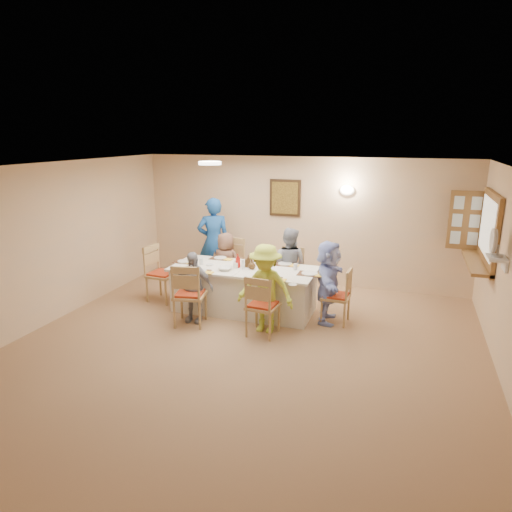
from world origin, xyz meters
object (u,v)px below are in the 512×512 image
(chair_front_left, at_px, (190,294))
(caregiver, at_px, (214,242))
(dining_table, at_px, (244,289))
(diner_back_left, at_px, (226,264))
(chair_left_end, at_px, (162,273))
(condiment_ketchup, at_px, (238,261))
(serving_hatch, at_px, (489,230))
(chair_front_right, at_px, (263,305))
(chair_back_right, at_px, (290,274))
(desk_fan, at_px, (496,246))
(diner_back_right, at_px, (289,265))
(diner_front_left, at_px, (193,287))
(chair_back_left, at_px, (228,266))
(diner_front_right, at_px, (265,289))
(diner_right_end, at_px, (328,282))
(chair_right_end, at_px, (336,295))

(chair_front_left, relative_size, caregiver, 0.58)
(dining_table, height_order, diner_back_left, diner_back_left)
(dining_table, distance_m, chair_left_end, 1.56)
(dining_table, relative_size, caregiver, 1.38)
(diner_back_left, xyz_separation_m, condiment_ketchup, (0.51, -0.70, 0.29))
(chair_left_end, bearing_deg, caregiver, -18.33)
(dining_table, bearing_deg, caregiver, 132.40)
(serving_hatch, bearing_deg, chair_front_right, -153.46)
(chair_back_right, distance_m, condiment_ketchup, 1.15)
(desk_fan, height_order, diner_back_right, desk_fan)
(serving_hatch, relative_size, dining_table, 0.62)
(serving_hatch, height_order, diner_back_left, serving_hatch)
(chair_left_end, distance_m, condiment_ketchup, 1.50)
(dining_table, height_order, chair_front_right, chair_front_right)
(chair_front_left, bearing_deg, chair_left_end, -51.69)
(desk_fan, xyz_separation_m, diner_front_left, (-4.20, -0.09, -0.98))
(chair_back_left, height_order, diner_back_left, diner_back_left)
(desk_fan, distance_m, chair_back_left, 4.55)
(chair_back_left, bearing_deg, diner_front_right, -39.02)
(chair_front_left, xyz_separation_m, caregiver, (-0.45, 1.95, 0.36))
(serving_hatch, xyz_separation_m, chair_back_left, (-4.31, 0.04, -0.99))
(chair_back_right, height_order, diner_front_right, diner_front_right)
(chair_front_right, distance_m, caregiver, 2.59)
(dining_table, height_order, caregiver, caregiver)
(chair_back_left, xyz_separation_m, diner_back_right, (1.20, -0.12, 0.16))
(chair_front_left, relative_size, diner_back_right, 0.75)
(chair_back_right, relative_size, diner_right_end, 0.71)
(chair_back_right, height_order, diner_right_end, diner_right_end)
(diner_front_left, bearing_deg, chair_back_left, 87.40)
(chair_left_end, bearing_deg, chair_back_left, -44.73)
(chair_front_right, height_order, diner_back_left, diner_back_left)
(serving_hatch, relative_size, chair_right_end, 1.66)
(desk_fan, bearing_deg, chair_front_left, -177.21)
(chair_back_right, bearing_deg, desk_fan, -25.11)
(chair_back_right, distance_m, chair_front_right, 1.60)
(chair_right_end, relative_size, diner_front_right, 0.67)
(chair_right_end, bearing_deg, diner_front_right, -51.57)
(chair_back_right, xyz_separation_m, caregiver, (-1.65, 0.35, 0.40))
(diner_right_end, bearing_deg, condiment_ketchup, 85.59)
(diner_front_left, xyz_separation_m, condiment_ketchup, (0.51, 0.66, 0.30))
(dining_table, xyz_separation_m, diner_right_end, (1.42, 0.00, 0.28))
(diner_back_right, distance_m, diner_front_left, 1.82)
(diner_back_right, xyz_separation_m, caregiver, (-1.65, 0.47, 0.20))
(chair_back_left, bearing_deg, diner_back_left, -78.05)
(desk_fan, xyz_separation_m, chair_back_left, (-4.20, 1.39, -1.04))
(condiment_ketchup, bearing_deg, diner_front_right, -43.73)
(condiment_ketchup, bearing_deg, diner_right_end, 0.62)
(diner_right_end, relative_size, condiment_ketchup, 5.66)
(dining_table, distance_m, condiment_ketchup, 0.51)
(chair_back_left, height_order, caregiver, caregiver)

